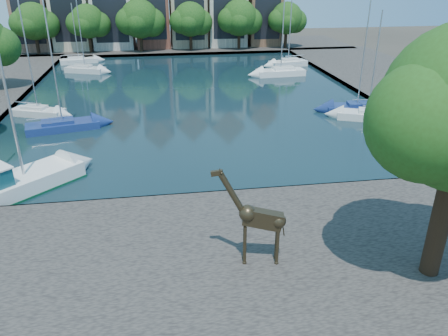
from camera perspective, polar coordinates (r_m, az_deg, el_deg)
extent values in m
plane|color=#38332B|center=(26.49, 0.46, -3.83)|extent=(160.00, 160.00, 0.00)
cube|color=black|center=(48.80, -4.06, 9.55)|extent=(38.00, 50.00, 0.08)
cube|color=#4B4741|center=(20.54, 3.62, -12.40)|extent=(50.00, 14.00, 0.50)
cube|color=#4B4741|center=(80.06, -6.12, 15.50)|extent=(60.00, 16.00, 0.50)
cube|color=#4B4741|center=(56.46, 22.54, 10.05)|extent=(14.00, 52.00, 0.50)
cylinder|color=#332114|center=(20.23, 26.51, -5.76)|extent=(0.80, 0.80, 5.50)
sphere|color=#234915|center=(17.31, 25.07, 5.48)|extent=(4.48, 4.48, 4.48)
cube|color=#8F624E|center=(81.60, -23.51, 17.99)|extent=(5.39, 9.00, 11.00)
cube|color=black|center=(77.27, -24.28, 17.60)|extent=(4.40, 0.05, 8.25)
cube|color=beige|center=(80.34, -19.25, 19.07)|extent=(5.88, 9.00, 12.50)
cube|color=black|center=(75.94, -19.80, 18.76)|extent=(4.80, 0.05, 9.38)
cube|color=beige|center=(79.60, -14.30, 18.87)|extent=(6.37, 9.00, 10.50)
cube|color=black|center=(75.16, -14.58, 18.55)|extent=(5.20, 0.05, 7.88)
cube|color=brown|center=(79.22, -9.43, 20.15)|extent=(5.39, 9.00, 13.00)
cube|color=black|center=(74.75, -9.42, 19.91)|extent=(4.40, 0.05, 9.75)
cube|color=tan|center=(79.48, -4.80, 19.85)|extent=(5.88, 9.00, 11.50)
cube|color=black|center=(75.02, -4.52, 19.59)|extent=(4.80, 0.05, 8.62)
cube|color=beige|center=(80.19, 0.13, 20.15)|extent=(6.37, 9.00, 12.00)
cube|color=black|center=(75.78, 0.68, 19.89)|extent=(5.20, 0.05, 9.00)
cube|color=brown|center=(81.49, 4.93, 19.60)|extent=(5.39, 9.00, 10.50)
cube|color=black|center=(77.16, 5.74, 19.30)|extent=(4.40, 0.05, 7.88)
cylinder|color=#332114|center=(76.48, -23.21, 14.74)|extent=(0.50, 0.50, 3.20)
sphere|color=#144113|center=(76.10, -23.63, 17.15)|extent=(5.60, 5.60, 5.60)
sphere|color=#144113|center=(76.06, -22.23, 16.94)|extent=(4.20, 4.20, 4.20)
sphere|color=#144113|center=(76.12, -24.83, 16.74)|extent=(3.92, 3.92, 3.92)
cylinder|color=#332114|center=(74.97, -17.09, 15.44)|extent=(0.50, 0.50, 3.20)
sphere|color=#144113|center=(74.59, -17.40, 17.82)|extent=(5.20, 5.20, 5.20)
sphere|color=#144113|center=(74.74, -16.09, 17.58)|extent=(3.90, 3.90, 3.90)
sphere|color=#144113|center=(74.44, -18.55, 17.47)|extent=(3.64, 3.64, 3.64)
cylinder|color=#332114|center=(74.29, -10.76, 15.98)|extent=(0.50, 0.50, 3.20)
sphere|color=#144113|center=(73.89, -10.97, 18.58)|extent=(6.00, 6.00, 6.00)
sphere|color=#144113|center=(74.22, -9.47, 18.25)|extent=(4.50, 4.50, 4.50)
sphere|color=#144113|center=(73.59, -12.31, 18.22)|extent=(4.20, 4.20, 4.20)
cylinder|color=#332114|center=(74.48, -4.35, 16.34)|extent=(0.50, 0.50, 3.20)
sphere|color=#144113|center=(74.10, -4.43, 18.81)|extent=(5.40, 5.40, 5.40)
sphere|color=#144113|center=(74.59, -3.13, 18.46)|extent=(4.05, 4.05, 4.05)
sphere|color=#144113|center=(73.63, -5.61, 18.52)|extent=(3.78, 3.78, 3.78)
cylinder|color=#332114|center=(75.52, 1.97, 16.51)|extent=(0.50, 0.50, 3.20)
sphere|color=#144113|center=(75.13, 2.01, 19.03)|extent=(5.80, 5.80, 5.80)
sphere|color=#144113|center=(75.81, 3.32, 18.61)|extent=(4.35, 4.35, 4.35)
sphere|color=#144113|center=(74.49, 0.79, 18.77)|extent=(4.06, 4.06, 4.06)
cylinder|color=#332114|center=(77.37, 8.06, 16.48)|extent=(0.50, 0.50, 3.20)
sphere|color=#144113|center=(77.01, 8.20, 18.81)|extent=(5.20, 5.20, 5.20)
sphere|color=#144113|center=(77.80, 9.27, 18.42)|extent=(3.90, 3.90, 3.90)
sphere|color=#144113|center=(76.26, 7.19, 18.61)|extent=(3.64, 3.64, 3.64)
sphere|color=#144113|center=(54.46, -27.18, 13.94)|extent=(4.20, 4.20, 4.20)
cylinder|color=#362B1B|center=(19.61, 2.74, -10.08)|extent=(0.14, 0.14, 1.89)
cylinder|color=#362B1B|center=(19.94, 2.70, -9.44)|extent=(0.14, 0.14, 1.89)
cylinder|color=#362B1B|center=(19.72, 6.99, -10.05)|extent=(0.14, 0.14, 1.89)
cylinder|color=#362B1B|center=(20.04, 6.88, -9.41)|extent=(0.14, 0.14, 1.89)
cube|color=#362B1B|center=(19.14, 5.10, -6.63)|extent=(1.89, 0.79, 1.10)
cylinder|color=#362B1B|center=(18.48, 1.08, -3.36)|extent=(1.24, 0.46, 1.96)
cube|color=#362B1B|center=(18.05, -0.95, -0.66)|extent=(0.54, 0.25, 0.30)
cube|color=white|center=(29.19, -26.34, -2.16)|extent=(8.34, 8.13, 1.30)
cylinder|color=#B2B2B7|center=(27.89, -26.47, 8.47)|extent=(0.16, 0.16, 9.98)
cube|color=navy|center=(39.85, -20.30, 5.30)|extent=(6.26, 3.37, 0.82)
cube|color=navy|center=(39.76, -20.36, 5.67)|extent=(2.86, 2.01, 0.45)
cylinder|color=#B2B2B7|center=(38.59, -21.44, 12.57)|extent=(0.11, 0.11, 9.92)
cube|color=silver|center=(44.67, -23.10, 6.83)|extent=(5.20, 3.39, 0.82)
cube|color=silver|center=(44.60, -23.16, 7.16)|extent=(2.44, 1.90, 0.46)
cylinder|color=#B2B2B7|center=(43.56, -24.24, 13.30)|extent=(0.11, 0.11, 9.89)
cube|color=silver|center=(62.23, -17.67, 12.21)|extent=(5.52, 3.58, 0.88)
cube|color=silver|center=(62.17, -17.71, 12.47)|extent=(2.59, 2.01, 0.49)
cylinder|color=#B2B2B7|center=(61.51, -18.24, 16.38)|extent=(0.12, 0.12, 8.71)
cube|color=silver|center=(69.02, -18.43, 13.21)|extent=(5.54, 3.00, 0.85)
cube|color=silver|center=(68.97, -18.46, 13.44)|extent=(2.54, 1.78, 0.47)
cylinder|color=#B2B2B7|center=(68.43, -18.90, 16.52)|extent=(0.11, 0.11, 7.62)
cube|color=silver|center=(42.13, 18.27, 6.62)|extent=(5.70, 3.81, 0.86)
cube|color=silver|center=(42.05, 18.32, 6.99)|extent=(2.68, 2.12, 0.48)
cylinder|color=#B2B2B7|center=(41.05, 19.13, 12.78)|extent=(0.11, 0.11, 8.81)
cube|color=navy|center=(44.13, 16.97, 7.55)|extent=(6.09, 3.00, 0.84)
cube|color=navy|center=(44.05, 17.02, 7.90)|extent=(2.75, 1.84, 0.47)
cylinder|color=#B2B2B7|center=(42.93, 17.91, 14.72)|extent=(0.11, 0.11, 10.76)
cube|color=white|center=(58.09, 7.41, 12.37)|extent=(6.26, 2.56, 0.97)
cube|color=white|center=(58.02, 7.42, 12.68)|extent=(2.78, 1.68, 0.54)
cylinder|color=#B2B2B7|center=(57.23, 7.70, 17.53)|extent=(0.13, 0.13, 10.00)
cube|color=white|center=(64.10, 8.37, 13.45)|extent=(5.62, 2.87, 0.98)
cube|color=white|center=(64.04, 8.39, 13.74)|extent=(2.55, 1.74, 0.55)
cylinder|color=#B2B2B7|center=(63.39, 8.64, 17.62)|extent=(0.13, 0.13, 8.85)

